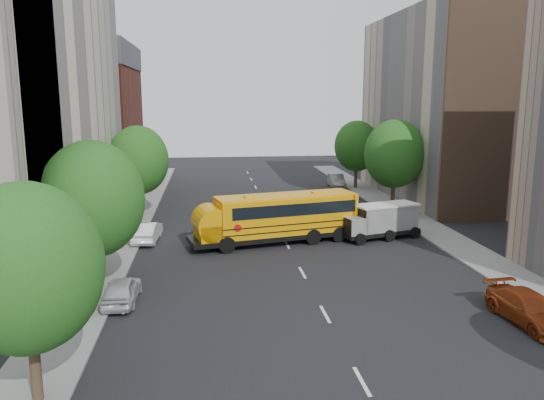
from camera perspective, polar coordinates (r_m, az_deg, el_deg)
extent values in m
plane|color=black|center=(32.72, 2.67, -6.71)|extent=(120.00, 120.00, 0.00)
cube|color=slate|center=(37.60, -16.28, -4.71)|extent=(3.00, 80.00, 0.12)
cube|color=slate|center=(40.68, 17.68, -3.61)|extent=(3.00, 80.00, 0.12)
cube|color=silver|center=(42.25, 0.42, -2.63)|extent=(0.15, 64.00, 0.01)
cube|color=beige|center=(38.89, -26.47, 9.94)|extent=(10.00, 26.00, 20.00)
cube|color=maroon|center=(60.21, -19.27, 7.07)|extent=(10.00, 15.00, 13.00)
cube|color=#C3AE97|center=(55.82, 17.96, 9.47)|extent=(10.00, 22.00, 18.00)
cube|color=brown|center=(46.05, 23.72, 8.89)|extent=(10.10, 0.30, 18.00)
cylinder|color=yellow|center=(67.92, 23.48, 16.47)|extent=(1.00, 1.00, 35.00)
cylinder|color=#38281C|center=(19.66, -24.12, -15.88)|extent=(0.36, 0.36, 2.70)
ellipsoid|color=#224813|center=(18.47, -24.91, -6.65)|extent=(4.80, 4.80, 5.52)
cylinder|color=#38281C|center=(28.63, -18.30, -6.84)|extent=(0.36, 0.36, 2.88)
ellipsoid|color=#224813|center=(27.80, -18.73, 0.09)|extent=(5.12, 5.12, 5.89)
cylinder|color=#38281C|center=(45.90, -13.98, -0.08)|extent=(0.36, 0.36, 2.81)
ellipsoid|color=#224813|center=(45.39, -14.18, 4.18)|extent=(4.99, 4.99, 5.74)
cylinder|color=#38281C|center=(48.34, 12.85, 0.60)|extent=(0.36, 0.36, 2.95)
ellipsoid|color=#224813|center=(47.84, 13.03, 4.86)|extent=(5.25, 5.25, 6.04)
cylinder|color=#38281C|center=(59.63, 8.99, 2.55)|extent=(0.36, 0.36, 2.74)
ellipsoid|color=#224813|center=(59.25, 9.09, 5.76)|extent=(4.86, 4.86, 5.59)
cube|color=black|center=(36.81, 0.50, -3.73)|extent=(12.46, 5.43, 0.33)
cube|color=orange|center=(36.74, 1.62, -1.49)|extent=(10.12, 4.84, 2.49)
cube|color=orange|center=(35.27, -7.13, -3.37)|extent=(2.46, 2.87, 1.08)
cube|color=black|center=(35.23, -5.37, -1.18)|extent=(1.09, 2.55, 1.30)
cube|color=orange|center=(36.49, 1.63, 0.45)|extent=(10.07, 4.63, 0.15)
cube|color=black|center=(36.71, 1.94, -0.64)|extent=(9.29, 4.71, 0.81)
cube|color=black|center=(36.94, 1.61, -2.81)|extent=(10.14, 4.91, 0.07)
cube|color=black|center=(36.84, 1.61, -2.15)|extent=(10.14, 4.91, 0.07)
cube|color=orange|center=(38.79, 8.42, -0.94)|extent=(0.77, 2.68, 2.49)
cube|color=orange|center=(35.52, -2.77, 0.33)|extent=(0.78, 0.78, 0.11)
cube|color=orange|center=(37.45, 5.18, 0.85)|extent=(0.78, 0.78, 0.11)
cylinder|color=orange|center=(35.14, -7.15, -2.52)|extent=(2.78, 2.94, 2.28)
cylinder|color=red|center=(34.16, -4.10, -3.13)|extent=(0.54, 0.16, 0.54)
cylinder|color=black|center=(34.35, -5.35, -4.94)|extent=(1.13, 0.56, 1.08)
cylinder|color=black|center=(36.89, -6.42, -3.85)|extent=(1.13, 0.56, 1.08)
cylinder|color=black|center=(36.50, 4.77, -3.98)|extent=(1.13, 0.56, 1.08)
cylinder|color=black|center=(38.90, 3.10, -3.02)|extent=(1.13, 0.56, 1.08)
cylinder|color=black|center=(37.43, 7.80, -3.66)|extent=(1.13, 0.56, 1.08)
cylinder|color=black|center=(39.78, 5.99, -2.75)|extent=(1.13, 0.56, 1.08)
cube|color=black|center=(38.77, 11.45, -3.36)|extent=(6.09, 3.46, 0.29)
cube|color=white|center=(38.81, 12.10, -1.84)|extent=(4.77, 2.99, 1.73)
cube|color=white|center=(37.46, 8.82, -2.64)|extent=(1.81, 2.13, 1.16)
cube|color=silver|center=(38.62, 12.15, -0.52)|extent=(4.98, 3.14, 0.12)
cylinder|color=black|center=(36.87, 9.57, -4.16)|extent=(0.84, 0.46, 0.81)
cylinder|color=black|center=(38.45, 8.03, -3.49)|extent=(0.84, 0.46, 0.81)
cylinder|color=black|center=(38.14, 12.51, -3.77)|extent=(0.84, 0.46, 0.81)
cylinder|color=black|center=(39.67, 10.89, -3.14)|extent=(0.84, 0.46, 0.81)
cylinder|color=black|center=(39.38, 15.02, -3.42)|extent=(0.84, 0.46, 0.81)
cylinder|color=black|center=(40.87, 13.37, -2.82)|extent=(0.84, 0.46, 0.81)
imported|color=silver|center=(27.31, -15.87, -9.30)|extent=(1.64, 3.88, 1.31)
imported|color=white|center=(38.16, -13.27, -3.33)|extent=(1.79, 4.35, 1.40)
imported|color=maroon|center=(26.64, 25.93, -10.46)|extent=(2.33, 4.88, 1.37)
imported|color=gray|center=(60.43, 6.92, 2.11)|extent=(1.94, 4.56, 1.46)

